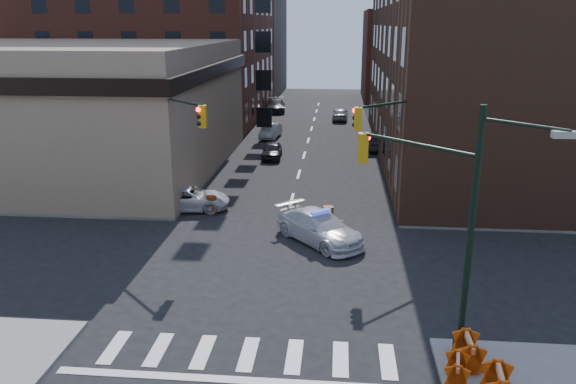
% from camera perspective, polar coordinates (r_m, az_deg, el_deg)
% --- Properties ---
extents(ground, '(140.00, 140.00, 0.00)m').
position_cam_1_polar(ground, '(24.99, -1.57, -7.68)').
color(ground, black).
rests_on(ground, ground).
extents(sidewalk_nw, '(34.00, 54.50, 0.15)m').
position_cam_1_polar(sidewalk_nw, '(61.88, -19.58, 6.29)').
color(sidewalk_nw, gray).
rests_on(sidewalk_nw, ground).
extents(sidewalk_ne, '(34.00, 54.50, 0.15)m').
position_cam_1_polar(sidewalk_ne, '(59.81, 25.03, 5.34)').
color(sidewalk_ne, gray).
rests_on(sidewalk_ne, ground).
extents(bank_building, '(22.00, 22.00, 9.00)m').
position_cam_1_polar(bank_building, '(44.17, -21.62, 8.03)').
color(bank_building, '#8A765A').
rests_on(bank_building, ground).
extents(apartment_block, '(25.00, 25.00, 24.00)m').
position_cam_1_polar(apartment_block, '(66.10, -14.23, 17.76)').
color(apartment_block, brown).
rests_on(apartment_block, ground).
extents(commercial_row_ne, '(14.00, 34.00, 14.00)m').
position_cam_1_polar(commercial_row_ne, '(46.35, 18.38, 11.83)').
color(commercial_row_ne, '#523120').
rests_on(commercial_row_ne, ground).
extents(filler_nw, '(20.00, 18.00, 16.00)m').
position_cam_1_polar(filler_nw, '(86.66, -7.55, 15.12)').
color(filler_nw, brown).
rests_on(filler_nw, ground).
extents(filler_ne, '(16.00, 16.00, 12.00)m').
position_cam_1_polar(filler_ne, '(81.48, 13.51, 13.31)').
color(filler_ne, brown).
rests_on(filler_ne, ground).
extents(signal_pole_se, '(5.40, 5.27, 8.00)m').
position_cam_1_polar(signal_pole_se, '(18.30, 15.33, -2.11)').
color(signal_pole_se, black).
rests_on(signal_pole_se, sidewalk_se).
extents(signal_pole_nw, '(3.58, 3.67, 8.00)m').
position_cam_1_polar(signal_pole_nw, '(29.82, -11.69, 4.82)').
color(signal_pole_nw, black).
rests_on(signal_pole_nw, sidewalk_nw).
extents(signal_pole_ne, '(3.67, 3.58, 8.00)m').
position_cam_1_polar(signal_pole_ne, '(28.74, 11.31, 4.39)').
color(signal_pole_ne, black).
rests_on(signal_pole_ne, sidewalk_ne).
extents(tree_ne_near, '(3.00, 3.00, 4.85)m').
position_cam_1_polar(tree_ne_near, '(49.29, 10.82, 8.51)').
color(tree_ne_near, black).
rests_on(tree_ne_near, sidewalk_ne).
extents(tree_ne_far, '(3.00, 3.00, 4.85)m').
position_cam_1_polar(tree_ne_far, '(57.19, 10.09, 9.67)').
color(tree_ne_far, black).
rests_on(tree_ne_far, sidewalk_ne).
extents(police_car, '(5.02, 5.28, 1.51)m').
position_cam_1_polar(police_car, '(27.57, 3.22, -3.61)').
color(police_car, silver).
rests_on(police_car, ground).
extents(pickup, '(5.03, 2.80, 1.33)m').
position_cam_1_polar(pickup, '(32.78, -10.14, -0.66)').
color(pickup, silver).
rests_on(pickup, ground).
extents(parked_car_wnear, '(1.65, 3.81, 1.28)m').
position_cam_1_polar(parked_car_wnear, '(44.71, -1.65, 4.25)').
color(parked_car_wnear, black).
rests_on(parked_car_wnear, ground).
extents(parked_car_wfar, '(1.83, 4.16, 1.33)m').
position_cam_1_polar(parked_car_wfar, '(52.73, -1.77, 6.22)').
color(parked_car_wfar, gray).
rests_on(parked_car_wfar, ground).
extents(parked_car_wdeep, '(2.67, 5.52, 1.55)m').
position_cam_1_polar(parked_car_wdeep, '(68.52, -1.23, 8.78)').
color(parked_car_wdeep, black).
rests_on(parked_car_wdeep, ground).
extents(parked_car_enear, '(1.44, 4.09, 1.35)m').
position_cam_1_polar(parked_car_enear, '(48.17, 8.21, 5.05)').
color(parked_car_enear, black).
rests_on(parked_car_enear, ground).
extents(parked_car_efar, '(1.76, 4.14, 1.39)m').
position_cam_1_polar(parked_car_efar, '(62.94, 5.32, 7.92)').
color(parked_car_efar, '#969A9E').
rests_on(parked_car_efar, ground).
extents(pedestrian_a, '(0.82, 0.79, 1.90)m').
position_cam_1_polar(pedestrian_a, '(34.12, -10.71, 0.77)').
color(pedestrian_a, black).
rests_on(pedestrian_a, sidewalk_nw).
extents(pedestrian_b, '(0.96, 0.75, 1.98)m').
position_cam_1_polar(pedestrian_b, '(34.68, -21.54, 0.19)').
color(pedestrian_b, black).
rests_on(pedestrian_b, sidewalk_nw).
extents(pedestrian_c, '(1.18, 1.13, 1.96)m').
position_cam_1_polar(pedestrian_c, '(33.91, -22.69, -0.31)').
color(pedestrian_c, '#1F252E').
rests_on(pedestrian_c, sidewalk_nw).
extents(barrel_road, '(0.63, 0.63, 1.01)m').
position_cam_1_polar(barrel_road, '(29.99, 4.11, -2.41)').
color(barrel_road, '#DE420A').
rests_on(barrel_road, ground).
extents(barrel_bank, '(0.61, 0.61, 1.02)m').
position_cam_1_polar(barrel_bank, '(31.92, -7.76, -1.32)').
color(barrel_bank, '#CF4409').
rests_on(barrel_bank, ground).
extents(barricade_se_a, '(0.75, 1.17, 0.82)m').
position_cam_1_polar(barricade_se_a, '(18.00, 16.80, -16.99)').
color(barricade_se_a, '#CC5509').
rests_on(barricade_se_a, sidewalk_se).
extents(barricade_se_b, '(0.64, 1.28, 0.96)m').
position_cam_1_polar(barricade_se_b, '(18.84, 17.84, -15.19)').
color(barricade_se_b, red).
rests_on(barricade_se_b, sidewalk_se).
extents(barricade_nw_a, '(1.14, 0.66, 0.81)m').
position_cam_1_polar(barricade_nw_a, '(33.24, -11.18, -0.67)').
color(barricade_nw_a, red).
rests_on(barricade_nw_a, sidewalk_nw).
extents(barricade_nw_b, '(1.30, 0.88, 0.89)m').
position_cam_1_polar(barricade_nw_b, '(33.41, -19.60, -1.18)').
color(barricade_nw_b, '#DE4F0A').
rests_on(barricade_nw_b, sidewalk_nw).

